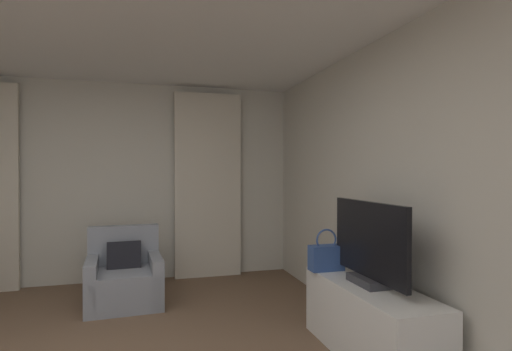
{
  "coord_description": "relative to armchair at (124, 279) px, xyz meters",
  "views": [
    {
      "loc": [
        0.5,
        -2.56,
        1.45
      ],
      "look_at": [
        1.6,
        1.29,
        1.4
      ],
      "focal_mm": 28.25,
      "sensor_mm": 36.0,
      "label": 1
    }
  ],
  "objects": [
    {
      "name": "curtain_right_panel",
      "position": [
        1.06,
        0.87,
        0.98
      ],
      "size": [
        0.9,
        0.06,
        2.5
      ],
      "color": "beige",
      "rests_on": "ground"
    },
    {
      "name": "handbag_primary",
      "position": [
        1.76,
        -1.34,
        0.42
      ],
      "size": [
        0.3,
        0.14,
        0.37
      ],
      "color": "#335193",
      "rests_on": "tv_console"
    },
    {
      "name": "wall_right",
      "position": [
        2.21,
        -2.03,
        1.03
      ],
      "size": [
        0.06,
        6.12,
        2.6
      ],
      "color": "beige",
      "rests_on": "ground"
    },
    {
      "name": "wall_window",
      "position": [
        -0.32,
        1.0,
        1.03
      ],
      "size": [
        5.12,
        0.06,
        2.6
      ],
      "color": "beige",
      "rests_on": "ground"
    },
    {
      "name": "tv_flatscreen",
      "position": [
        1.88,
        -1.84,
        0.6
      ],
      "size": [
        0.2,
        0.98,
        0.64
      ],
      "color": "#333338",
      "rests_on": "tv_console"
    },
    {
      "name": "armchair",
      "position": [
        0.0,
        0.0,
        0.0
      ],
      "size": [
        0.81,
        0.81,
        0.82
      ],
      "color": "gray",
      "rests_on": "ground"
    },
    {
      "name": "tv_console",
      "position": [
        1.88,
        -1.85,
        0.01
      ],
      "size": [
        0.47,
        1.37,
        0.57
      ],
      "color": "white",
      "rests_on": "ground"
    }
  ]
}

